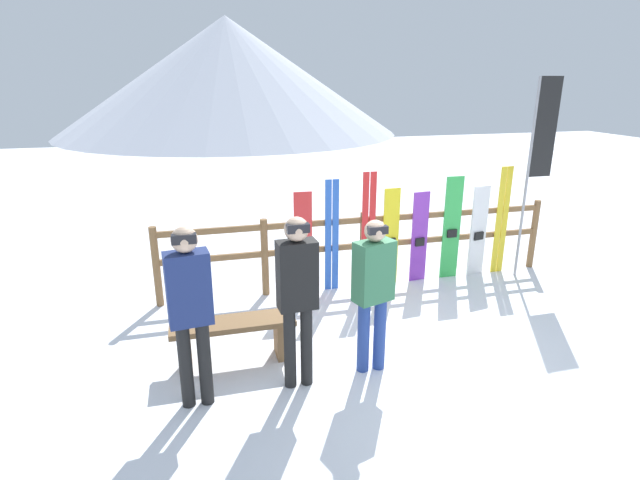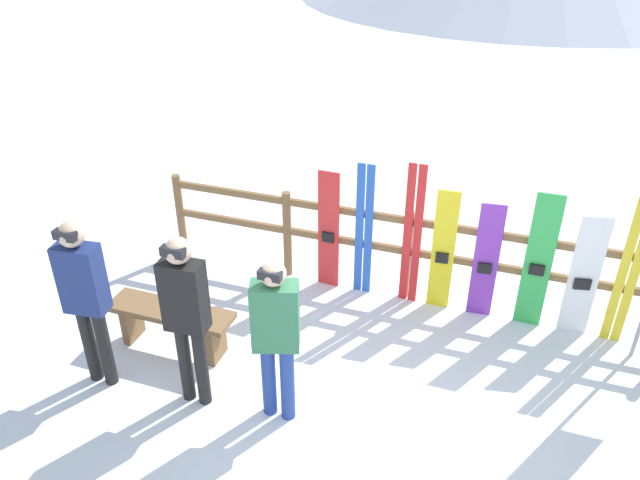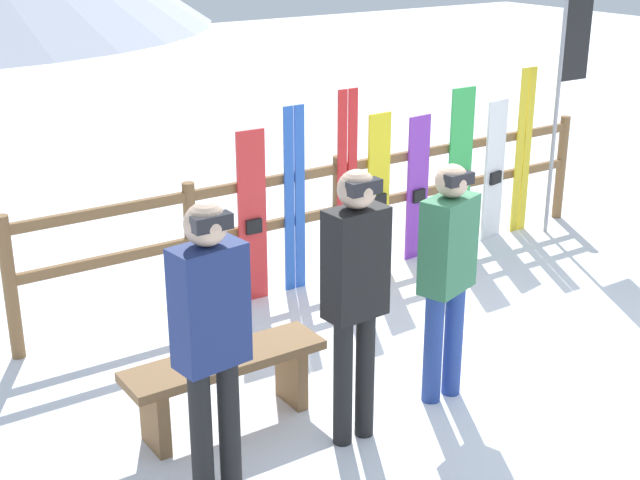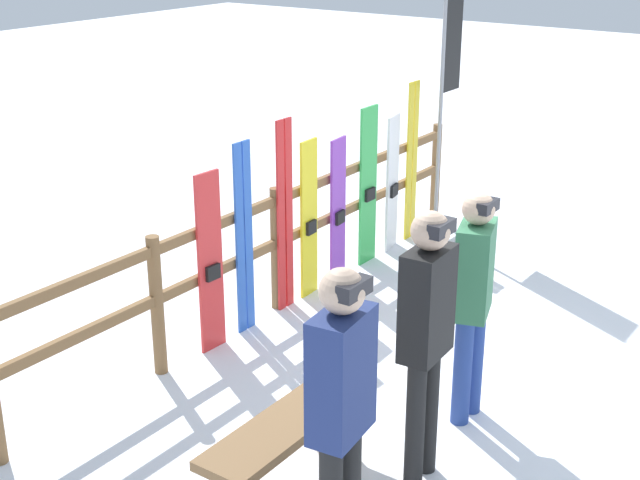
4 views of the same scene
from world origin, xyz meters
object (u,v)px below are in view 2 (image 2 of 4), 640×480
object	(u,v)px
bench	(172,319)
person_plaid_green	(276,331)
ski_pair_blue	(364,231)
person_navy	(85,292)
snowboard_green	(538,263)
snowboard_white	(584,278)
snowboard_yellow	(443,251)
ski_pair_red	(412,236)
snowboard_red	(329,231)
snowboard_purple	(486,262)
ski_pair_yellow	(629,273)
person_black	(186,309)

from	to	relation	value
bench	person_plaid_green	world-z (taller)	person_plaid_green
ski_pair_blue	person_navy	bearing A→B (deg)	-130.71
snowboard_green	snowboard_white	bearing A→B (deg)	-0.02
snowboard_white	snowboard_yellow	bearing A→B (deg)	180.00
bench	ski_pair_red	size ratio (longest dim) A/B	0.77
ski_pair_red	snowboard_yellow	distance (m)	0.37
snowboard_white	person_navy	bearing A→B (deg)	-152.11
snowboard_red	snowboard_white	distance (m)	2.73
person_plaid_green	ski_pair_blue	bearing A→B (deg)	85.27
snowboard_purple	ski_pair_yellow	distance (m)	1.37
ski_pair_red	snowboard_white	distance (m)	1.78
snowboard_red	snowboard_purple	distance (m)	1.76
ski_pair_red	snowboard_green	distance (m)	1.32
snowboard_yellow	snowboard_purple	bearing A→B (deg)	-0.01
snowboard_red	snowboard_green	xyz separation A→B (m)	(2.27, 0.00, 0.05)
bench	snowboard_white	world-z (taller)	snowboard_white
snowboard_red	ski_pair_red	distance (m)	0.96
bench	person_black	size ratio (longest dim) A/B	0.75
person_plaid_green	snowboard_white	world-z (taller)	person_plaid_green
ski_pair_blue	snowboard_yellow	xyz separation A→B (m)	(0.89, -0.00, -0.09)
person_black	person_navy	bearing A→B (deg)	-176.21
bench	snowboard_purple	size ratio (longest dim) A/B	0.96
snowboard_yellow	snowboard_purple	size ratio (longest dim) A/B	1.06
snowboard_white	snowboard_purple	bearing A→B (deg)	-180.00
snowboard_green	ski_pair_yellow	size ratio (longest dim) A/B	0.94
bench	person_navy	xyz separation A→B (m)	(-0.40, -0.64, 0.68)
snowboard_white	ski_pair_yellow	size ratio (longest dim) A/B	0.83
bench	person_navy	distance (m)	1.02
ski_pair_yellow	ski_pair_blue	bearing A→B (deg)	180.00
snowboard_red	ski_pair_yellow	world-z (taller)	ski_pair_yellow
ski_pair_blue	snowboard_green	distance (m)	1.86
person_plaid_green	ski_pair_yellow	distance (m)	3.57
ski_pair_blue	ski_pair_yellow	xyz separation A→B (m)	(2.71, 0.00, 0.03)
bench	snowboard_yellow	world-z (taller)	snowboard_yellow
snowboard_white	ski_pair_yellow	bearing A→B (deg)	0.52
snowboard_purple	ski_pair_yellow	bearing A→B (deg)	0.15
person_black	snowboard_green	bearing A→B (deg)	37.78
person_navy	snowboard_white	xyz separation A→B (m)	(4.26, 2.25, -0.34)
snowboard_red	ski_pair_blue	size ratio (longest dim) A/B	0.91
person_plaid_green	person_black	xyz separation A→B (m)	(-0.79, -0.08, 0.08)
person_navy	person_black	size ratio (longest dim) A/B	1.00
person_navy	snowboard_purple	xyz separation A→B (m)	(3.29, 2.25, -0.36)
snowboard_white	snowboard_red	bearing A→B (deg)	180.00
ski_pair_red	snowboard_yellow	xyz separation A→B (m)	(0.34, -0.00, -0.13)
ski_pair_blue	snowboard_yellow	size ratio (longest dim) A/B	1.12
bench	snowboard_green	size ratio (longest dim) A/B	0.83
bench	snowboard_purple	distance (m)	3.32
bench	person_black	bearing A→B (deg)	-45.23
snowboard_green	snowboard_white	size ratio (longest dim) A/B	1.12
ski_pair_blue	snowboard_white	distance (m)	2.32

